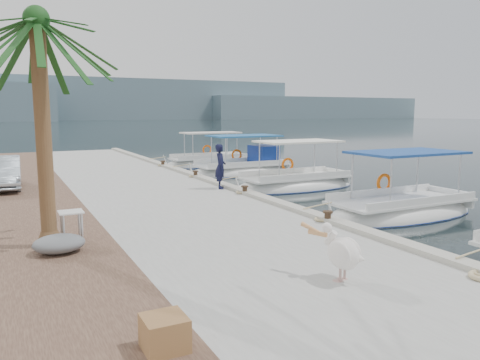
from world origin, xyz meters
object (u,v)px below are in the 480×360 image
Objects in this scene: fishing_caique_d at (243,171)px; parked_car at (2,173)px; pelican at (342,252)px; fishing_caique_b at (400,213)px; fisherman at (220,166)px; fishing_caique_e at (209,164)px; date_palm at (37,21)px; fishing_caique_c at (295,186)px.

fishing_caique_d is 1.66× the size of parked_car.
pelican is 0.34× the size of parked_car.
fishing_caique_b and fishing_caique_d have the same top height.
fisherman is (-4.52, -6.82, 1.19)m from fishing_caique_d.
fishing_caique_d is at bearing -86.94° from fishing_caique_e.
fishing_caique_d is 4.93× the size of pelican.
pelican is at bearing -111.61° from fishing_caique_d.
fishing_caique_e is 14.17m from parked_car.
pelican is 15.30m from parked_car.
fisherman reaches higher than fishing_caique_b.
fishing_caique_e is at bearing 90.03° from fishing_caique_b.
fishing_caique_d is at bearing 14.93° from parked_car.
fishing_caique_e is 1.05× the size of date_palm.
parked_car is at bearing 111.06° from pelican.
fisherman is at bearing 77.56° from pelican.
fisherman is at bearing -123.52° from fishing_caique_d.
fishing_caique_c and fishing_caique_e have the same top height.
fishing_caique_b is at bearing 37.12° from pelican.
fishing_caique_c is 14.10m from date_palm.
fishing_caique_b is 6.53m from fishing_caique_c.
parked_car is (-12.30, -2.89, 0.94)m from fishing_caique_d.
fishing_caique_e is 1.59× the size of parked_car.
fishing_caique_e is (-0.04, 10.14, 0.00)m from fishing_caique_c.
fishing_caique_b reaches higher than parked_car.
date_palm reaches higher than fishing_caique_e.
fishing_caique_c is 4.65m from fisherman.
fisherman reaches higher than fishing_caique_c.
date_palm is at bearing -132.38° from fishing_caique_d.
fisherman reaches higher than fishing_caique_d.
parked_car is (-7.78, 3.94, -0.25)m from fisherman.
fishing_caique_b reaches higher than pelican.
date_palm reaches higher than fishing_caique_c.
date_palm is (-11.11, -16.92, 5.33)m from fishing_caique_e.
parked_car is (-0.95, 9.55, -4.31)m from date_palm.
fishing_caique_b is 4.74× the size of pelican.
date_palm is at bearing 148.91° from fisherman.
fishing_caique_c is at bearing 60.16° from pelican.
fishing_caique_b is at bearing -121.88° from fisherman.
fishing_caique_c is at bearing -89.78° from fishing_caique_e.
date_palm is (-6.83, -5.61, 4.06)m from fisherman.
parked_car is (-12.10, 2.77, 1.02)m from fishing_caique_c.
pelican is 7.91m from date_palm.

